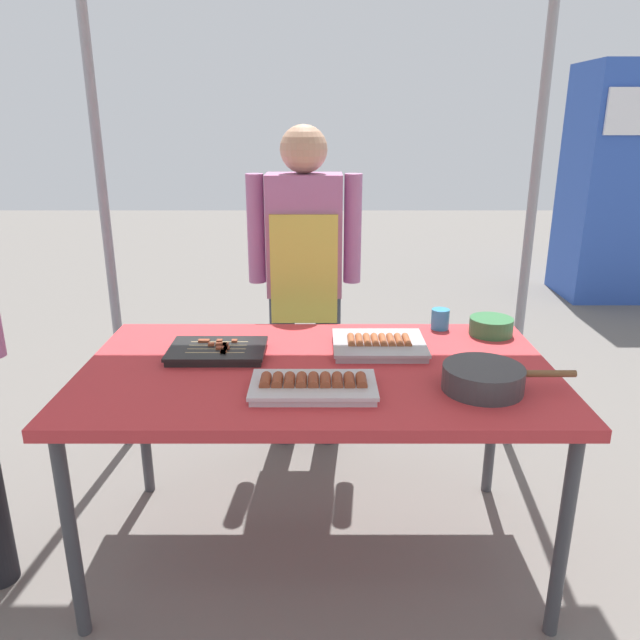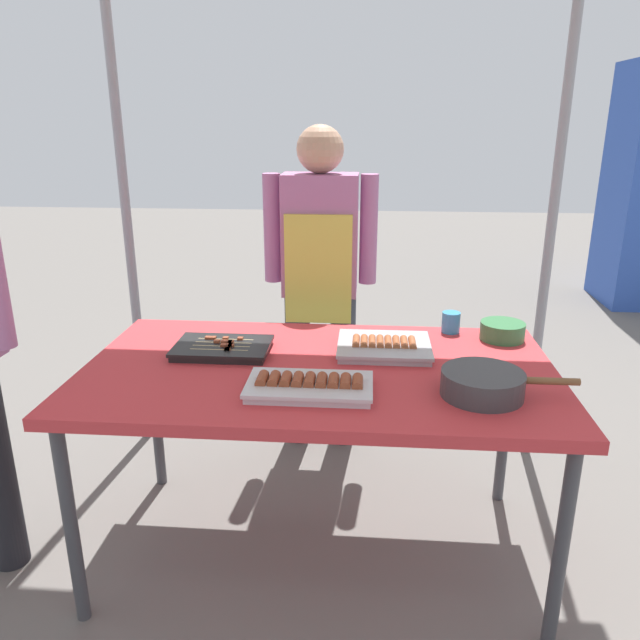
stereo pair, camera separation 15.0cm
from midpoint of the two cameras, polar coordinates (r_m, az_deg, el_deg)
The scene contains 9 objects.
ground_plane at distance 2.46m, azimuth 1.76°, elevation -20.70°, with size 18.00×18.00×0.00m, color #66605B.
stall_table at distance 2.10m, azimuth 1.94°, elevation -5.72°, with size 1.60×0.90×0.75m.
tray_grilled_sausages at distance 2.22m, azimuth 7.95°, elevation -2.49°, with size 0.33×0.29×0.05m.
tray_meat_skewers at distance 2.21m, azimuth -7.19°, elevation -2.65°, with size 0.34×0.23×0.04m.
tray_pork_links at distance 1.88m, azimuth 1.30°, elevation -6.21°, with size 0.39×0.22×0.05m.
cooking_wok at distance 1.93m, azimuth 17.23°, elevation -5.66°, with size 0.41×0.25×0.08m.
condiment_bowl at distance 2.44m, azimuth 18.42°, elevation -1.00°, with size 0.17×0.17×0.07m, color #33723F.
drink_cup_near_edge at distance 2.46m, azimuth 13.88°, elevation -0.23°, with size 0.07×0.07×0.08m, color #338CBF.
vendor_woman at distance 2.83m, azimuth 1.53°, elevation 5.01°, with size 0.52×0.22×1.53m.
Camera 2 is at (0.16, -1.91, 1.55)m, focal length 34.15 mm.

